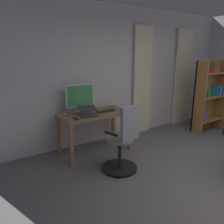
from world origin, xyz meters
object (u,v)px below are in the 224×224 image
(desk, at_px, (95,118))
(laptop, at_px, (89,113))
(cell_phone_by_monitor, at_px, (76,119))
(computer_keyboard, at_px, (106,111))
(bookshelf, at_px, (208,95))
(office_chair, at_px, (123,142))
(computer_mouse, at_px, (64,114))
(computer_monitor, at_px, (80,96))

(desk, bearing_deg, laptop, 29.99)
(cell_phone_by_monitor, bearing_deg, desk, -145.25)
(computer_keyboard, height_order, cell_phone_by_monitor, computer_keyboard)
(computer_keyboard, bearing_deg, laptop, 9.25)
(laptop, height_order, bookshelf, bookshelf)
(cell_phone_by_monitor, bearing_deg, bookshelf, -170.74)
(cell_phone_by_monitor, bearing_deg, laptop, -150.56)
(office_chair, xyz_separation_m, computer_mouse, (0.54, -1.05, 0.28))
(laptop, height_order, cell_phone_by_monitor, laptop)
(computer_monitor, height_order, computer_keyboard, computer_monitor)
(computer_monitor, height_order, laptop, computer_monitor)
(desk, height_order, cell_phone_by_monitor, cell_phone_by_monitor)
(desk, xyz_separation_m, computer_mouse, (0.53, -0.15, 0.12))
(computer_monitor, bearing_deg, computer_mouse, 11.19)
(laptop, height_order, computer_mouse, laptop)
(desk, height_order, laptop, laptop)
(computer_monitor, relative_size, cell_phone_by_monitor, 3.81)
(laptop, bearing_deg, desk, -142.47)
(office_chair, relative_size, computer_keyboard, 2.99)
(office_chair, distance_m, computer_monitor, 1.26)
(desk, distance_m, computer_keyboard, 0.25)
(office_chair, height_order, computer_keyboard, office_chair)
(computer_monitor, relative_size, computer_keyboard, 1.52)
(desk, bearing_deg, computer_keyboard, 170.31)
(computer_keyboard, distance_m, cell_phone_by_monitor, 0.69)
(laptop, xyz_separation_m, cell_phone_by_monitor, (0.28, 0.09, -0.04))
(computer_mouse, xyz_separation_m, cell_phone_by_monitor, (-0.08, 0.34, -0.01))
(bookshelf, bearing_deg, computer_keyboard, -7.21)
(desk, distance_m, laptop, 0.26)
(desk, distance_m, office_chair, 0.91)
(computer_mouse, bearing_deg, computer_monitor, -168.81)
(computer_keyboard, xyz_separation_m, cell_phone_by_monitor, (0.67, 0.15, -0.01))
(laptop, bearing_deg, bookshelf, -177.53)
(office_chair, bearing_deg, computer_mouse, 104.15)
(office_chair, bearing_deg, cell_phone_by_monitor, 109.96)
(office_chair, relative_size, computer_monitor, 1.97)
(desk, height_order, computer_monitor, computer_monitor)
(computer_keyboard, bearing_deg, computer_monitor, -32.96)
(computer_monitor, xyz_separation_m, bookshelf, (-3.03, 0.59, -0.19))
(cell_phone_by_monitor, height_order, bookshelf, bookshelf)
(cell_phone_by_monitor, bearing_deg, computer_keyboard, -155.04)
(computer_mouse, bearing_deg, cell_phone_by_monitor, 102.88)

